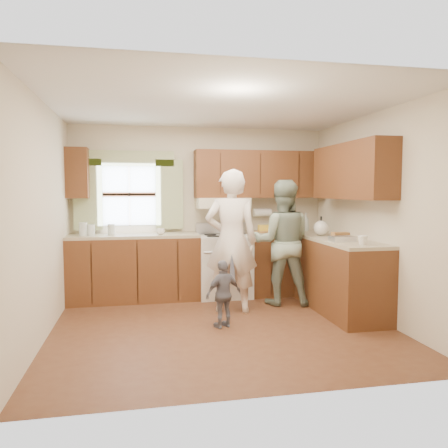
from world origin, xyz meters
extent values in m
plane|color=#512A19|center=(0.00, 0.00, 0.00)|extent=(3.80, 3.80, 0.00)
plane|color=white|center=(0.00, 0.00, 2.50)|extent=(3.80, 3.80, 0.00)
plane|color=beige|center=(0.00, 1.75, 1.25)|extent=(3.80, 0.00, 3.80)
plane|color=beige|center=(0.00, -1.75, 1.25)|extent=(3.80, 0.00, 3.80)
plane|color=beige|center=(-1.90, 0.00, 1.25)|extent=(0.00, 3.50, 3.50)
plane|color=beige|center=(1.90, 0.00, 1.25)|extent=(0.00, 3.50, 3.50)
cube|color=#3F1F0D|center=(-0.99, 1.45, 0.45)|extent=(1.82, 0.60, 0.90)
cube|color=#3F1F0D|center=(1.29, 1.45, 0.45)|extent=(1.22, 0.60, 0.90)
cube|color=#3A1D0D|center=(1.60, 0.32, 0.45)|extent=(0.60, 1.65, 0.90)
cube|color=tan|center=(-0.99, 1.45, 0.92)|extent=(1.82, 0.60, 0.04)
cube|color=tan|center=(1.29, 1.45, 0.92)|extent=(1.22, 0.60, 0.04)
cube|color=tan|center=(1.60, 0.32, 0.92)|extent=(0.60, 1.65, 0.04)
cube|color=#3F1F0D|center=(0.90, 1.58, 1.80)|extent=(2.00, 0.33, 0.70)
cube|color=#3A1D0D|center=(-1.75, 1.58, 1.80)|extent=(0.30, 0.33, 0.70)
cube|color=#3A1D0D|center=(1.73, 0.32, 1.80)|extent=(0.33, 1.65, 0.70)
cube|color=beige|center=(0.30, 1.52, 1.38)|extent=(0.76, 0.45, 0.15)
cube|color=silver|center=(-1.05, 1.73, 1.50)|extent=(0.90, 0.03, 0.90)
cube|color=yellow|center=(-1.63, 1.68, 1.50)|extent=(0.40, 0.05, 1.02)
cube|color=yellow|center=(-0.47, 1.68, 1.50)|extent=(0.40, 0.05, 1.02)
cube|color=yellow|center=(-1.05, 1.68, 2.02)|extent=(1.30, 0.05, 0.22)
cylinder|color=white|center=(0.95, 1.65, 1.22)|extent=(0.27, 0.12, 0.12)
imported|color=silver|center=(-0.62, 1.33, 0.98)|extent=(0.13, 0.13, 0.09)
imported|color=silver|center=(1.58, 1.46, 1.08)|extent=(0.12, 0.12, 0.27)
imported|color=silver|center=(1.14, 1.30, 0.97)|extent=(0.26, 0.26, 0.05)
imported|color=silver|center=(1.59, -0.26, 0.99)|extent=(0.14, 0.14, 0.11)
cylinder|color=silver|center=(-1.67, 1.38, 1.03)|extent=(0.11, 0.11, 0.18)
cylinder|color=silver|center=(-1.57, 1.38, 1.02)|extent=(0.10, 0.10, 0.15)
cube|color=olive|center=(0.82, 1.32, 0.95)|extent=(0.25, 0.19, 0.02)
cube|color=yellow|center=(0.92, 1.39, 0.99)|extent=(0.19, 0.14, 0.11)
cylinder|color=silver|center=(1.19, 1.42, 1.05)|extent=(0.14, 0.14, 0.23)
cylinder|color=silver|center=(1.48, 1.43, 1.03)|extent=(0.11, 0.11, 0.18)
sphere|color=silver|center=(1.53, 0.78, 1.04)|extent=(0.20, 0.20, 0.20)
cube|color=olive|center=(1.57, 0.26, 0.99)|extent=(0.21, 0.11, 0.09)
cube|color=silver|center=(1.50, 0.07, 0.97)|extent=(0.28, 0.19, 0.06)
cylinder|color=silver|center=(-1.30, 1.42, 1.02)|extent=(0.10, 0.10, 0.15)
cube|color=silver|center=(0.30, 1.43, 0.45)|extent=(0.76, 0.64, 0.90)
cube|color=#B7B7BC|center=(0.30, 1.69, 0.99)|extent=(0.76, 0.10, 0.16)
cylinder|color=#B7B7BC|center=(0.30, 1.11, 0.70)|extent=(0.68, 0.03, 0.03)
cube|color=#5576C6|center=(0.35, 1.09, 0.48)|extent=(0.22, 0.02, 0.42)
cylinder|color=black|center=(0.12, 1.55, 0.91)|extent=(0.18, 0.18, 0.01)
cylinder|color=black|center=(0.48, 1.55, 0.91)|extent=(0.18, 0.18, 0.01)
cylinder|color=black|center=(0.12, 1.30, 0.91)|extent=(0.18, 0.18, 0.01)
cylinder|color=black|center=(0.48, 1.30, 0.91)|extent=(0.18, 0.18, 0.01)
imported|color=silver|center=(0.24, 0.61, 0.91)|extent=(0.75, 0.57, 1.83)
imported|color=#29483B|center=(1.00, 0.85, 0.85)|extent=(0.97, 0.84, 1.70)
imported|color=slate|center=(0.01, -0.02, 0.39)|extent=(0.49, 0.35, 0.77)
camera|label=1|loc=(-0.93, -4.81, 1.56)|focal=35.00mm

